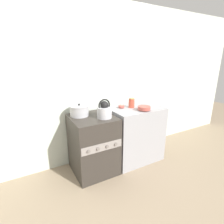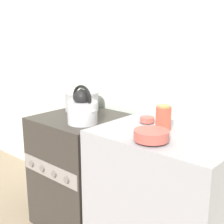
# 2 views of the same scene
# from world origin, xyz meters

# --- Properties ---
(wall_back) EXTENTS (7.00, 0.06, 2.50)m
(wall_back) POSITION_xyz_m (0.00, 0.69, 1.25)
(wall_back) COLOR silver
(wall_back) RESTS_ON ground_plane
(stove) EXTENTS (0.61, 0.64, 0.87)m
(stove) POSITION_xyz_m (0.00, 0.31, 0.43)
(stove) COLOR #332D28
(stove) RESTS_ON ground_plane
(counter) EXTENTS (0.83, 0.59, 0.90)m
(counter) POSITION_xyz_m (0.75, 0.29, 0.45)
(counter) COLOR #99999E
(counter) RESTS_ON ground_plane
(kettle) EXTENTS (0.25, 0.21, 0.27)m
(kettle) POSITION_xyz_m (0.14, 0.20, 0.97)
(kettle) COLOR silver
(kettle) RESTS_ON stove
(cooking_pot) EXTENTS (0.27, 0.27, 0.18)m
(cooking_pot) POSITION_xyz_m (-0.14, 0.45, 0.94)
(cooking_pot) COLOR #B2B2B7
(cooking_pot) RESTS_ON stove
(enamel_bowl) EXTENTS (0.19, 0.19, 0.07)m
(enamel_bowl) POSITION_xyz_m (0.76, 0.12, 0.94)
(enamel_bowl) COLOR #B75147
(enamel_bowl) RESTS_ON counter
(small_ceramic_bowl) EXTENTS (0.09, 0.09, 0.04)m
(small_ceramic_bowl) POSITION_xyz_m (0.54, 0.40, 0.92)
(small_ceramic_bowl) COLOR #B75147
(small_ceramic_bowl) RESTS_ON counter
(storage_jar) EXTENTS (0.09, 0.09, 0.15)m
(storage_jar) POSITION_xyz_m (0.69, 0.34, 0.98)
(storage_jar) COLOR #CC4C38
(storage_jar) RESTS_ON counter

